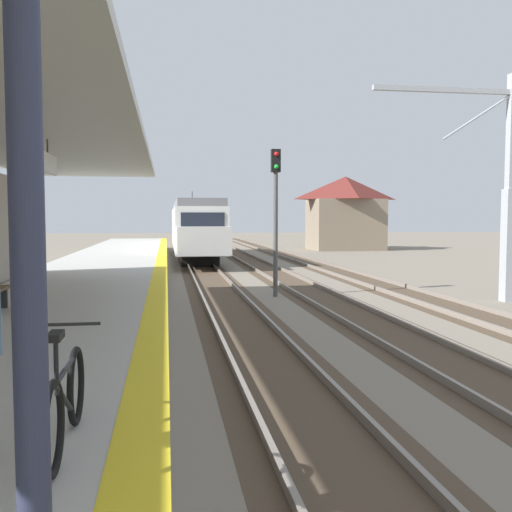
{
  "coord_description": "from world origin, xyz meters",
  "views": [
    {
      "loc": [
        -0.01,
        1.69,
        2.8
      ],
      "look_at": [
        1.61,
        12.19,
        2.1
      ],
      "focal_mm": 40.73,
      "sensor_mm": 36.0,
      "label": 1
    }
  ],
  "objects_px": {
    "approaching_train": "(195,227)",
    "rail_signal_post": "(276,207)",
    "catenary_pylon_far_side": "(502,194)",
    "distant_trackside_house": "(345,212)",
    "bicycle_beside_commuter": "(65,401)"
  },
  "relations": [
    {
      "from": "approaching_train",
      "to": "rail_signal_post",
      "type": "distance_m",
      "value": 19.51
    },
    {
      "from": "catenary_pylon_far_side",
      "to": "rail_signal_post",
      "type": "bearing_deg",
      "value": 161.51
    },
    {
      "from": "rail_signal_post",
      "to": "catenary_pylon_far_side",
      "type": "distance_m",
      "value": 7.55
    },
    {
      "from": "approaching_train",
      "to": "rail_signal_post",
      "type": "height_order",
      "value": "rail_signal_post"
    },
    {
      "from": "bicycle_beside_commuter",
      "to": "distant_trackside_house",
      "type": "distance_m",
      "value": 47.27
    },
    {
      "from": "rail_signal_post",
      "to": "distant_trackside_house",
      "type": "relative_size",
      "value": 0.79
    },
    {
      "from": "catenary_pylon_far_side",
      "to": "distant_trackside_house",
      "type": "bearing_deg",
      "value": 81.76
    },
    {
      "from": "rail_signal_post",
      "to": "catenary_pylon_far_side",
      "type": "relative_size",
      "value": 0.69
    },
    {
      "from": "bicycle_beside_commuter",
      "to": "catenary_pylon_far_side",
      "type": "height_order",
      "value": "catenary_pylon_far_side"
    },
    {
      "from": "bicycle_beside_commuter",
      "to": "catenary_pylon_far_side",
      "type": "bearing_deg",
      "value": 47.55
    },
    {
      "from": "rail_signal_post",
      "to": "distant_trackside_house",
      "type": "height_order",
      "value": "distant_trackside_house"
    },
    {
      "from": "approaching_train",
      "to": "distant_trackside_house",
      "type": "bearing_deg",
      "value": 35.26
    },
    {
      "from": "distant_trackside_house",
      "to": "approaching_train",
      "type": "bearing_deg",
      "value": -144.74
    },
    {
      "from": "catenary_pylon_far_side",
      "to": "distant_trackside_house",
      "type": "xyz_separation_m",
      "value": [
        4.54,
        31.4,
        -0.27
      ]
    },
    {
      "from": "rail_signal_post",
      "to": "distant_trackside_house",
      "type": "distance_m",
      "value": 31.28
    }
  ]
}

